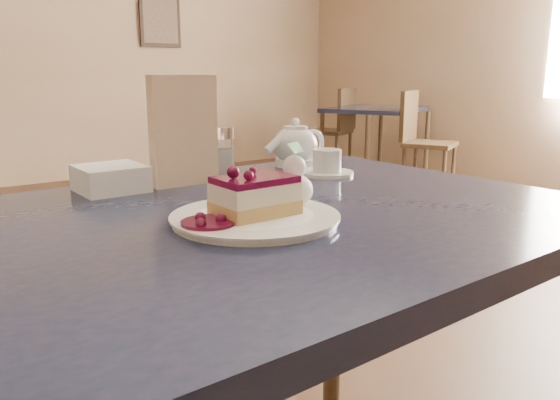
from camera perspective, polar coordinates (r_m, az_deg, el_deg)
main_table at (r=0.97m, az=-4.39°, el=-6.42°), size 1.32×0.90×0.81m
dessert_plate at (r=0.90m, az=-2.61°, el=-1.91°), size 0.27×0.27×0.01m
cheesecake_slice at (r=0.89m, az=-2.63°, el=0.43°), size 0.13×0.10×0.06m
whipped_cream at (r=0.96m, az=1.50°, el=1.08°), size 0.07×0.07×0.06m
berry_sauce at (r=0.85m, az=-7.48°, el=-2.36°), size 0.09×0.09×0.01m
tea_set at (r=1.42m, az=2.22°, el=5.26°), size 0.17×0.27×0.11m
menu_card at (r=1.21m, az=-10.01°, el=7.12°), size 0.15×0.04×0.24m
sugar_shaker at (r=1.30m, az=-6.19°, el=5.11°), size 0.06×0.06×0.12m
napkin_stack at (r=1.19m, az=-17.29°, el=2.18°), size 0.13×0.13×0.05m
bg_table_far_right at (r=5.54m, az=9.69°, el=2.66°), size 1.21×1.78×1.18m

